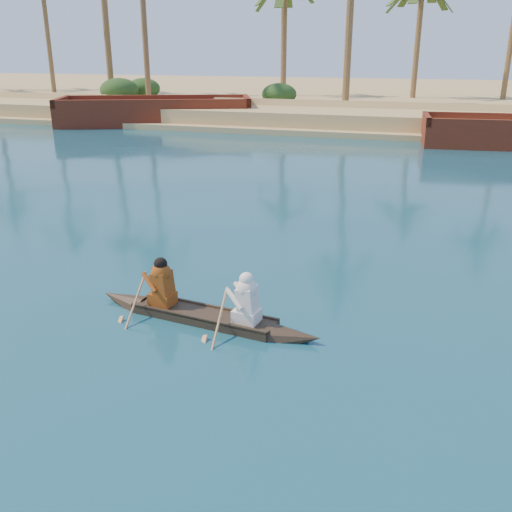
% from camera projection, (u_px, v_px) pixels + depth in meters
% --- Properties ---
extents(ground, '(160.00, 160.00, 0.00)m').
position_uv_depth(ground, '(28.00, 232.00, 17.23)').
color(ground, '#0C3D52').
rests_on(ground, ground).
extents(sandy_embankment, '(150.00, 51.00, 1.50)m').
position_uv_depth(sandy_embankment, '(326.00, 97.00, 59.07)').
color(sandy_embankment, tan).
rests_on(sandy_embankment, ground).
extents(palm_grove, '(110.00, 14.00, 16.00)m').
position_uv_depth(palm_grove, '(301.00, 12.00, 45.86)').
color(palm_grove, '#2B4A1A').
rests_on(palm_grove, ground).
extents(shrub_cluster, '(100.00, 6.00, 2.40)m').
position_uv_depth(shrub_cluster, '(289.00, 103.00, 45.05)').
color(shrub_cluster, '#1E3C15').
rests_on(shrub_cluster, ground).
extents(canoe, '(5.08, 1.31, 1.39)m').
position_uv_depth(canoe, '(203.00, 308.00, 11.53)').
color(canoe, '#31261A').
rests_on(canoe, ground).
extents(barge_mid, '(14.47, 9.41, 2.29)m').
position_uv_depth(barge_mid, '(155.00, 113.00, 41.65)').
color(barge_mid, '#5E2014').
rests_on(barge_mid, ground).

